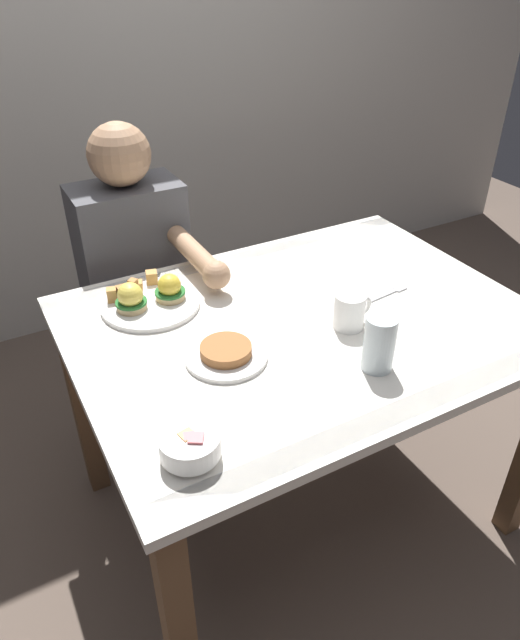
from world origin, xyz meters
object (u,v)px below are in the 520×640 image
at_px(dining_table, 303,351).
at_px(eggs_benedict_plate, 149,298).
at_px(fruit_bowl, 190,446).
at_px(water_glass_near, 379,347).
at_px(diner_person, 139,275).
at_px(coffee_mug, 350,310).
at_px(fork, 388,294).
at_px(side_plate, 226,353).

height_order(dining_table, eggs_benedict_plate, eggs_benedict_plate).
distance_m(fruit_bowl, water_glass_near, 0.50).
bearing_deg(fruit_bowl, water_glass_near, 6.19).
distance_m(eggs_benedict_plate, diner_person, 0.37).
bearing_deg(dining_table, coffee_mug, -44.90).
bearing_deg(diner_person, fork, -48.45).
xyz_separation_m(fruit_bowl, side_plate, (0.20, 0.25, -0.02)).
distance_m(dining_table, fork, 0.30).
xyz_separation_m(coffee_mug, side_plate, (-0.34, 0.03, -0.04)).
height_order(coffee_mug, diner_person, diner_person).
height_order(fork, side_plate, side_plate).
bearing_deg(water_glass_near, eggs_benedict_plate, 126.35).
distance_m(dining_table, fruit_bowl, 0.57).
height_order(dining_table, coffee_mug, coffee_mug).
relative_size(dining_table, diner_person, 1.05).
distance_m(eggs_benedict_plate, fork, 0.67).
height_order(coffee_mug, side_plate, coffee_mug).
relative_size(coffee_mug, water_glass_near, 0.80).
distance_m(dining_table, water_glass_near, 0.31).
bearing_deg(coffee_mug, side_plate, 175.01).
height_order(water_glass_near, side_plate, water_glass_near).
xyz_separation_m(eggs_benedict_plate, water_glass_near, (0.38, -0.51, 0.03)).
xyz_separation_m(fork, water_glass_near, (-0.24, -0.25, 0.06)).
relative_size(fruit_bowl, diner_person, 0.11).
bearing_deg(fruit_bowl, coffee_mug, 22.62).
bearing_deg(fork, water_glass_near, -133.57).
distance_m(coffee_mug, side_plate, 0.34).
bearing_deg(diner_person, water_glass_near, -70.58).
bearing_deg(fruit_bowl, fork, 22.46).
distance_m(fork, side_plate, 0.53).
height_order(dining_table, side_plate, side_plate).
height_order(eggs_benedict_plate, fork, eggs_benedict_plate).
bearing_deg(diner_person, eggs_benedict_plate, -102.27).
relative_size(dining_table, eggs_benedict_plate, 4.44).
bearing_deg(fork, eggs_benedict_plate, 156.77).
distance_m(dining_table, side_plate, 0.29).
relative_size(eggs_benedict_plate, fork, 1.73).
height_order(fruit_bowl, fork, fruit_bowl).
xyz_separation_m(fork, side_plate, (-0.53, -0.05, 0.01)).
bearing_deg(diner_person, coffee_mug, -63.20).
height_order(fruit_bowl, diner_person, diner_person).
bearing_deg(side_plate, water_glass_near, -34.19).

